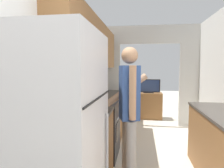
# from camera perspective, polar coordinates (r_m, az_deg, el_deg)

# --- Properties ---
(wall_left) EXTENTS (0.38, 6.68, 2.50)m
(wall_left) POSITION_cam_1_polar(r_m,az_deg,el_deg) (2.94, -10.36, 5.68)
(wall_left) COLOR silver
(wall_left) RESTS_ON ground_plane
(wall_far_with_doorway) EXTENTS (2.77, 0.06, 2.50)m
(wall_far_with_doorway) POSITION_cam_1_polar(r_m,az_deg,el_deg) (5.10, 10.59, 4.21)
(wall_far_with_doorway) COLOR silver
(wall_far_with_doorway) RESTS_ON ground_plane
(counter_left) EXTENTS (0.62, 3.09, 0.90)m
(counter_left) POSITION_cam_1_polar(r_m,az_deg,el_deg) (3.64, -2.99, -11.40)
(counter_left) COLOR brown
(counter_left) RESTS_ON ground_plane
(refrigerator) EXTENTS (0.72, 0.83, 1.73)m
(refrigerator) POSITION_cam_1_polar(r_m,az_deg,el_deg) (1.65, -16.12, -16.68)
(refrigerator) COLOR #B7B7BC
(refrigerator) RESTS_ON ground_plane
(range_oven) EXTENTS (0.66, 0.75, 1.04)m
(range_oven) POSITION_cam_1_polar(r_m,az_deg,el_deg) (3.41, -3.68, -12.45)
(range_oven) COLOR black
(range_oven) RESTS_ON ground_plane
(person) EXTENTS (0.54, 0.45, 1.70)m
(person) POSITION_cam_1_polar(r_m,az_deg,el_deg) (2.40, 4.94, -8.41)
(person) COLOR #9E9E9E
(person) RESTS_ON ground_plane
(tv_cabinet) EXTENTS (0.77, 0.42, 0.74)m
(tv_cabinet) POSITION_cam_1_polar(r_m,az_deg,el_deg) (5.87, 10.29, -6.06)
(tv_cabinet) COLOR brown
(tv_cabinet) RESTS_ON ground_plane
(television) EXTENTS (0.65, 0.16, 0.39)m
(television) POSITION_cam_1_polar(r_m,az_deg,el_deg) (5.75, 10.39, -0.64)
(television) COLOR black
(television) RESTS_ON tv_cabinet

